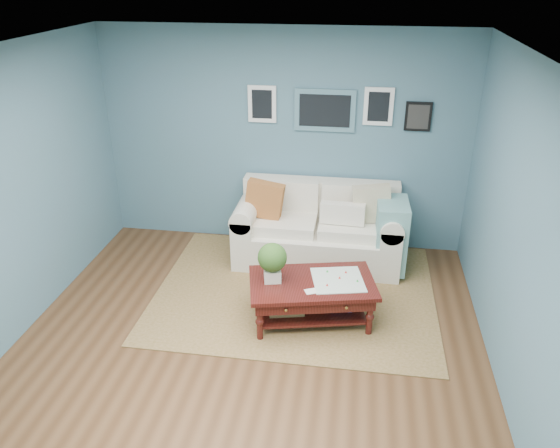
# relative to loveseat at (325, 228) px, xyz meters

# --- Properties ---
(room_shell) EXTENTS (5.00, 5.02, 2.70)m
(room_shell) POSITION_rel_loveseat_xyz_m (-0.57, -1.97, 0.94)
(room_shell) COLOR brown
(room_shell) RESTS_ON ground
(area_rug) EXTENTS (3.05, 2.44, 0.01)m
(area_rug) POSITION_rel_loveseat_xyz_m (-0.26, -0.80, -0.42)
(area_rug) COLOR brown
(area_rug) RESTS_ON ground
(loveseat) EXTENTS (2.02, 0.92, 1.04)m
(loveseat) POSITION_rel_loveseat_xyz_m (0.00, 0.00, 0.00)
(loveseat) COLOR white
(loveseat) RESTS_ON ground
(coffee_table) EXTENTS (1.37, 0.98, 0.87)m
(coffee_table) POSITION_rel_loveseat_xyz_m (-0.10, -1.31, -0.04)
(coffee_table) COLOR black
(coffee_table) RESTS_ON ground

